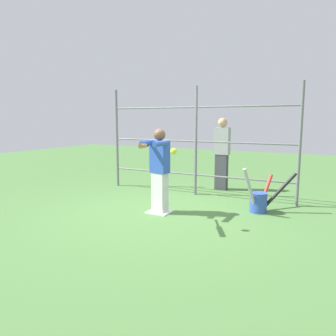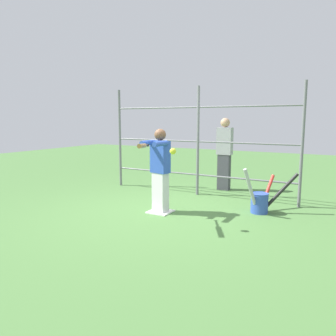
# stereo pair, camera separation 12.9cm
# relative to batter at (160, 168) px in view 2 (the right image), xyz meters

# --- Properties ---
(ground_plane) EXTENTS (24.00, 24.00, 0.00)m
(ground_plane) POSITION_rel_batter_xyz_m (0.00, -0.02, -0.81)
(ground_plane) COLOR #4C7A3D
(home_plate) EXTENTS (0.40, 0.40, 0.02)m
(home_plate) POSITION_rel_batter_xyz_m (0.00, -0.02, -0.80)
(home_plate) COLOR white
(home_plate) RESTS_ON ground
(fence_backstop) EXTENTS (4.30, 0.06, 2.36)m
(fence_backstop) POSITION_rel_batter_xyz_m (0.00, -1.62, 0.37)
(fence_backstop) COLOR slate
(fence_backstop) RESTS_ON ground
(batter) EXTENTS (0.38, 0.56, 1.50)m
(batter) POSITION_rel_batter_xyz_m (0.00, 0.00, 0.00)
(batter) COLOR silver
(batter) RESTS_ON ground
(baseball_bat_swinging) EXTENTS (0.38, 0.76, 0.11)m
(baseball_bat_swinging) POSITION_rel_batter_xyz_m (-0.20, 0.82, 0.46)
(baseball_bat_swinging) COLOR black
(softball_in_flight) EXTENTS (0.10, 0.10, 0.10)m
(softball_in_flight) POSITION_rel_batter_xyz_m (-0.61, 0.65, 0.38)
(softball_in_flight) COLOR yellow
(bat_bucket) EXTENTS (0.82, 1.00, 0.84)m
(bat_bucket) POSITION_rel_batter_xyz_m (-1.58, -0.87, -0.58)
(bat_bucket) COLOR #3351B2
(bat_bucket) RESTS_ON ground
(bystander_behind_fence) EXTENTS (0.35, 0.22, 1.69)m
(bystander_behind_fence) POSITION_rel_batter_xyz_m (-0.33, -2.40, 0.07)
(bystander_behind_fence) COLOR #3F3F47
(bystander_behind_fence) RESTS_ON ground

